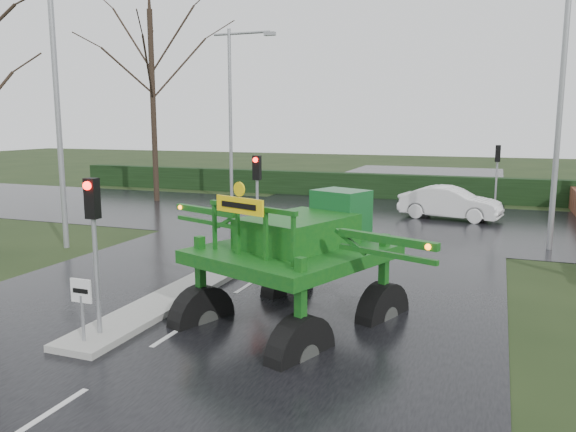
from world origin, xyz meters
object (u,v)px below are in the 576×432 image
(keep_left_sign, at_px, (82,300))
(street_light_right, at_px, (552,84))
(street_light_left_near, at_px, (63,85))
(white_sedan, at_px, (449,219))
(street_light_left_far, at_px, (235,99))
(traffic_signal_near, at_px, (93,223))
(crop_sprayer, at_px, (206,236))
(traffic_signal_mid, at_px, (257,182))
(traffic_signal_far, at_px, (497,164))

(keep_left_sign, height_order, street_light_right, street_light_right)
(keep_left_sign, height_order, street_light_left_near, street_light_left_near)
(white_sedan, bearing_deg, street_light_left_far, 89.20)
(keep_left_sign, distance_m, traffic_signal_near, 1.61)
(street_light_left_near, relative_size, crop_sprayer, 1.38)
(keep_left_sign, bearing_deg, crop_sprayer, 58.14)
(keep_left_sign, height_order, crop_sprayer, crop_sprayer)
(street_light_right, bearing_deg, street_light_left_near, -159.89)
(keep_left_sign, bearing_deg, traffic_signal_near, 90.00)
(street_light_left_near, xyz_separation_m, street_light_left_far, (0.00, 14.00, 0.00))
(keep_left_sign, height_order, street_light_left_far, street_light_left_far)
(traffic_signal_near, height_order, street_light_left_near, street_light_left_near)
(traffic_signal_near, bearing_deg, street_light_left_near, 134.53)
(keep_left_sign, relative_size, traffic_signal_mid, 0.38)
(street_light_left_near, distance_m, white_sedan, 18.14)
(street_light_right, bearing_deg, traffic_signal_mid, -154.60)
(keep_left_sign, distance_m, white_sedan, 19.92)
(traffic_signal_near, xyz_separation_m, traffic_signal_far, (7.80, 21.02, 0.00))
(street_light_left_near, bearing_deg, traffic_signal_mid, 12.21)
(street_light_left_far, relative_size, white_sedan, 2.10)
(traffic_signal_mid, relative_size, street_light_right, 0.35)
(traffic_signal_near, bearing_deg, crop_sprayer, 52.26)
(street_light_left_far, bearing_deg, crop_sprayer, -66.03)
(traffic_signal_mid, relative_size, traffic_signal_far, 1.00)
(street_light_left_near, bearing_deg, street_light_right, 20.11)
(traffic_signal_near, relative_size, white_sedan, 0.74)
(traffic_signal_near, relative_size, street_light_left_near, 0.35)
(traffic_signal_mid, xyz_separation_m, white_sedan, (5.76, 10.05, -2.59))
(keep_left_sign, relative_size, white_sedan, 0.28)
(crop_sprayer, bearing_deg, street_light_left_far, 134.89)
(keep_left_sign, xyz_separation_m, traffic_signal_far, (7.80, 21.51, 1.53))
(keep_left_sign, distance_m, traffic_signal_far, 22.93)
(street_light_right, bearing_deg, white_sedan, 123.98)
(keep_left_sign, distance_m, crop_sprayer, 3.10)
(traffic_signal_near, xyz_separation_m, traffic_signal_mid, (0.00, 8.50, 0.00))
(traffic_signal_mid, bearing_deg, keep_left_sign, -90.00)
(traffic_signal_mid, distance_m, traffic_signal_far, 14.75)
(traffic_signal_far, height_order, crop_sprayer, crop_sprayer)
(traffic_signal_mid, height_order, street_light_right, street_light_right)
(street_light_right, bearing_deg, street_light_left_far, 153.98)
(street_light_right, height_order, crop_sprayer, street_light_right)
(crop_sprayer, bearing_deg, traffic_signal_near, -106.82)
(street_light_left_near, bearing_deg, traffic_signal_near, -45.47)
(street_light_left_far, bearing_deg, traffic_signal_mid, -61.14)
(keep_left_sign, height_order, traffic_signal_mid, traffic_signal_mid)
(street_light_left_far, xyz_separation_m, crop_sprayer, (8.45, -19.00, -3.96))
(traffic_signal_mid, distance_m, street_light_right, 11.05)
(keep_left_sign, distance_m, street_light_left_near, 11.32)
(traffic_signal_near, bearing_deg, white_sedan, 72.74)
(street_light_left_near, bearing_deg, crop_sprayer, -30.63)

